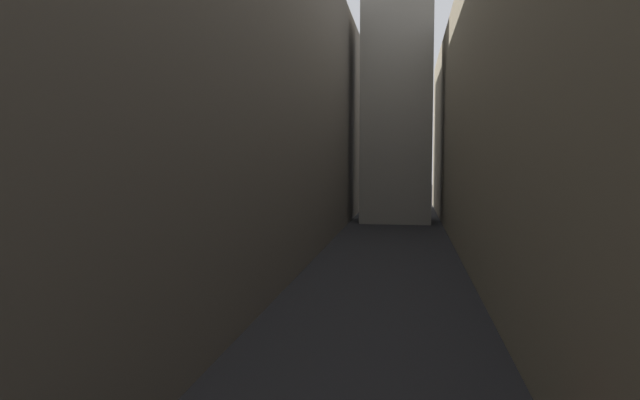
{
  "coord_description": "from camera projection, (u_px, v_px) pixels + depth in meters",
  "views": [
    {
      "loc": [
        1.57,
        11.05,
        7.49
      ],
      "look_at": [
        0.0,
        20.62,
        6.78
      ],
      "focal_mm": 30.53,
      "sensor_mm": 36.0,
      "label": 1
    }
  ],
  "objects": [
    {
      "name": "building_block_right",
      "position": [
        558.0,
        105.0,
        36.48
      ],
      "size": [
        11.83,
        108.0,
        22.34
      ],
      "primitive_type": "cube",
      "color": "gray",
      "rests_on": "ground"
    },
    {
      "name": "ground_plane",
      "position": [
        385.0,
        270.0,
        37.17
      ],
      "size": [
        264.0,
        264.0,
        0.0
      ],
      "primitive_type": "plane",
      "color": "#232326"
    },
    {
      "name": "building_block_left",
      "position": [
        208.0,
        92.0,
        40.35
      ],
      "size": [
        15.55,
        108.0,
        25.11
      ],
      "primitive_type": "cube",
      "color": "#60594F",
      "rests_on": "ground"
    }
  ]
}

